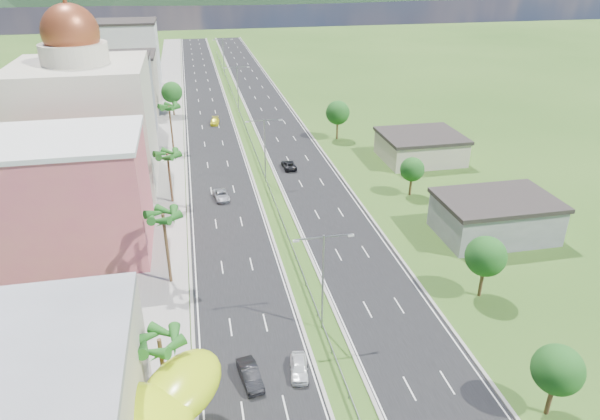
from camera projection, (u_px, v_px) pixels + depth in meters
ground at (349, 398)px, 47.00m from camera, size 500.00×500.00×0.00m
road_left at (209, 119)px, 124.90m from camera, size 11.00×260.00×0.04m
road_right at (272, 116)px, 127.63m from camera, size 11.00×260.00×0.04m
sidewalk_left at (168, 121)px, 123.15m from camera, size 7.00×260.00×0.12m
median_guardrail at (250, 139)px, 110.14m from camera, size 0.10×216.06×0.76m
streetlight_median_b at (323, 273)px, 52.86m from camera, size 6.04×0.25×11.00m
streetlight_median_c at (265, 144)px, 88.09m from camera, size 6.04×0.25×11.00m
streetlight_median_d at (238, 84)px, 127.73m from camera, size 6.04×0.25×11.00m
streetlight_median_e at (223, 53)px, 167.37m from camera, size 6.04×0.25×11.00m
pink_shophouse at (64, 199)px, 66.80m from camera, size 20.00×15.00×15.00m
domed_building at (86, 118)px, 85.38m from camera, size 20.00×20.00×28.70m
midrise_grey at (112, 100)px, 109.04m from camera, size 16.00×15.00×16.00m
midrise_beige at (123, 84)px, 129.08m from camera, size 16.00×15.00×13.00m
midrise_white at (129, 57)px, 148.25m from camera, size 16.00×15.00×18.00m
shed_near at (495, 219)px, 73.03m from camera, size 15.00×10.00×5.00m
shed_far at (420, 148)px, 99.95m from camera, size 14.00×12.00×4.40m
palm_tree_b at (160, 344)px, 42.85m from camera, size 3.60×3.60×8.10m
palm_tree_c at (163, 218)px, 59.83m from camera, size 3.60×3.60×9.60m
palm_tree_d at (168, 157)px, 80.51m from camera, size 3.60×3.60×8.60m
palm_tree_e at (169, 108)px, 102.20m from camera, size 3.60×3.60×9.40m
leafy_tree_lfar at (172, 92)px, 125.41m from camera, size 4.90×4.90×8.05m
leafy_tree_ra at (558, 370)px, 43.42m from camera, size 4.20×4.20×6.90m
leafy_tree_rb at (486, 256)px, 58.77m from camera, size 4.55×4.55×7.47m
leafy_tree_rc at (412, 170)px, 84.33m from camera, size 3.85×3.85×6.33m
leafy_tree_rd at (338, 113)px, 109.50m from camera, size 4.90×4.90×8.05m
car_white_near_left at (299, 367)px, 49.46m from camera, size 2.19×4.17×1.35m
car_dark_left at (250, 375)px, 48.51m from camera, size 2.26×4.70×1.49m
car_silver_mid_left at (221, 195)px, 84.40m from camera, size 2.68×4.87×1.29m
car_yellow_far_left at (215, 121)px, 121.01m from camera, size 2.40×4.69×1.30m
car_dark_far_right at (289, 165)px, 96.39m from camera, size 2.29×4.77×1.31m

